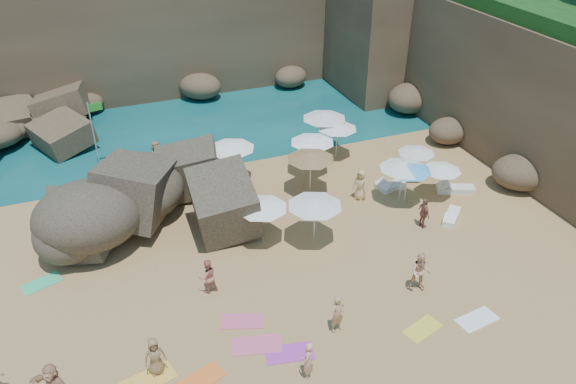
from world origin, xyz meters
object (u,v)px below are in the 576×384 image
object	(u,v)px
flag_pole	(94,126)
person_stand_3	(424,213)
parasol_0	(312,139)
person_stand_1	(208,276)
parasol_1	(231,145)
lounger_0	(245,219)
person_stand_6	(308,360)
person_stand_2	(167,161)
person_stand_4	(360,185)
rock_outcrop	(153,220)
person_stand_5	(157,156)
parasol_2	(337,126)

from	to	relation	value
flag_pole	person_stand_3	distance (m)	18.36
parasol_0	person_stand_1	bearing A→B (deg)	-136.33
parasol_1	lounger_0	bearing A→B (deg)	-98.56
person_stand_6	parasol_0	bearing A→B (deg)	-170.48
person_stand_1	person_stand_2	bearing A→B (deg)	-99.56
lounger_0	person_stand_1	xyz separation A→B (m)	(-2.90, -4.28, 0.64)
parasol_0	person_stand_4	bearing A→B (deg)	-69.38
rock_outcrop	person_stand_3	xyz separation A→B (m)	(12.09, -5.29, 0.78)
person_stand_2	person_stand_6	distance (m)	15.81
parasol_0	person_stand_2	bearing A→B (deg)	160.73
lounger_0	person_stand_2	bearing A→B (deg)	90.05
person_stand_4	lounger_0	bearing A→B (deg)	-124.81
flag_pole	person_stand_2	distance (m)	4.48
person_stand_1	person_stand_5	distance (m)	11.02
rock_outcrop	person_stand_6	distance (m)	12.12
person_stand_1	person_stand_2	world-z (taller)	person_stand_2
person_stand_2	person_stand_5	size ratio (longest dim) A/B	1.03
rock_outcrop	parasol_1	distance (m)	5.71
rock_outcrop	person_stand_3	size ratio (longest dim) A/B	5.07
person_stand_3	person_stand_4	world-z (taller)	person_stand_4
person_stand_1	person_stand_2	size ratio (longest dim) A/B	0.84
flag_pole	person_stand_6	world-z (taller)	flag_pole
parasol_0	person_stand_6	distance (m)	14.34
parasol_2	person_stand_3	world-z (taller)	parasol_2
person_stand_3	person_stand_6	world-z (taller)	person_stand_6
rock_outcrop	person_stand_6	xyz separation A→B (m)	(3.36, -11.62, 0.78)
parasol_1	person_stand_4	world-z (taller)	parasol_1
person_stand_4	person_stand_2	bearing A→B (deg)	-157.67
flag_pole	person_stand_5	distance (m)	3.76
person_stand_5	person_stand_1	bearing A→B (deg)	-112.54
person_stand_1	person_stand_5	bearing A→B (deg)	-97.36
parasol_0	parasol_1	xyz separation A→B (m)	(-4.37, 0.77, 0.08)
person_stand_2	person_stand_5	bearing A→B (deg)	-17.69
rock_outcrop	person_stand_5	distance (m)	5.17
rock_outcrop	person_stand_5	xyz separation A→B (m)	(1.17, 4.95, 0.90)
person_stand_2	parasol_2	bearing A→B (deg)	-140.41
person_stand_6	person_stand_1	bearing A→B (deg)	-125.95
parasol_2	parasol_1	bearing A→B (deg)	-175.35
parasol_1	person_stand_2	xyz separation A→B (m)	(-3.20, 1.88, -1.28)
rock_outcrop	person_stand_1	bearing A→B (deg)	-78.16
parasol_0	lounger_0	distance (m)	6.25
lounger_0	person_stand_5	bearing A→B (deg)	90.17
person_stand_1	person_stand_3	distance (m)	10.85
parasol_2	person_stand_5	world-z (taller)	parasol_2
parasol_0	person_stand_6	xyz separation A→B (m)	(-5.78, -13.06, -1.34)
parasol_0	parasol_1	size ratio (longest dim) A/B	0.96
rock_outcrop	person_stand_1	xyz separation A→B (m)	(1.27, -6.07, 0.78)
person_stand_4	person_stand_5	distance (m)	11.53
parasol_2	person_stand_1	world-z (taller)	parasol_2
parasol_1	person_stand_6	distance (m)	13.97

